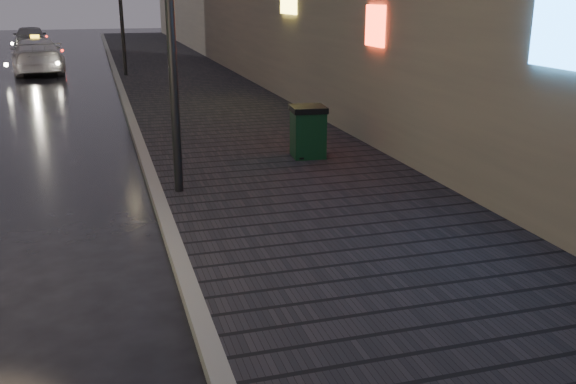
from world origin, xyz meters
name	(u,v)px	position (x,y,z in m)	size (l,w,h in m)	color
sidewalk	(182,78)	(3.90, 21.00, 0.07)	(4.60, 58.00, 0.15)	black
curb	(118,80)	(1.50, 21.00, 0.07)	(0.20, 58.00, 0.15)	slate
trash_bin	(308,131)	(4.57, 7.56, 0.66)	(0.71, 0.71, 1.00)	black
taxi_mid	(37,56)	(-1.57, 25.09, 0.71)	(1.99, 4.89, 1.42)	white
car_far	(30,38)	(-2.66, 36.07, 0.74)	(1.75, 4.34, 1.48)	gray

